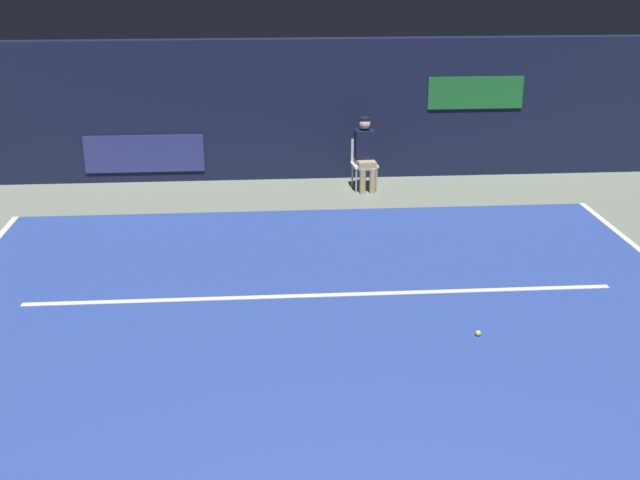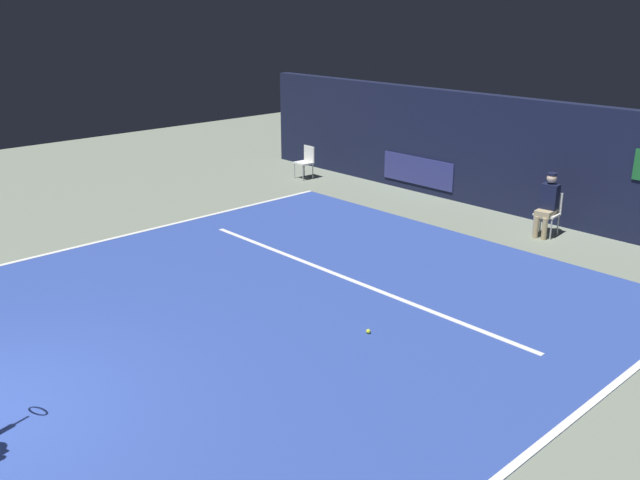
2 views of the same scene
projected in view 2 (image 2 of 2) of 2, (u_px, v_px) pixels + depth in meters
name	position (u px, v px, depth m)	size (l,w,h in m)	color
ground_plane	(261.00, 311.00, 10.62)	(31.37, 31.37, 0.00)	gray
court_surface	(261.00, 310.00, 10.62)	(9.63, 10.78, 0.01)	#2D479E
line_sideline_left	(537.00, 446.00, 7.33)	(0.10, 10.78, 0.01)	white
line_sideline_right	(116.00, 238.00, 13.90)	(0.10, 10.78, 0.01)	white
line_service	(347.00, 278.00, 11.84)	(7.51, 0.10, 0.01)	white
back_wall	(526.00, 159.00, 15.04)	(16.51, 0.33, 2.60)	#141933
line_judge_on_chair	(548.00, 204.00, 13.84)	(0.48, 0.56, 1.32)	white
courtside_chair_near	(306.00, 160.00, 18.57)	(0.46, 0.44, 0.88)	white
tennis_ball	(368.00, 331.00, 9.85)	(0.07, 0.07, 0.07)	#CCE033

